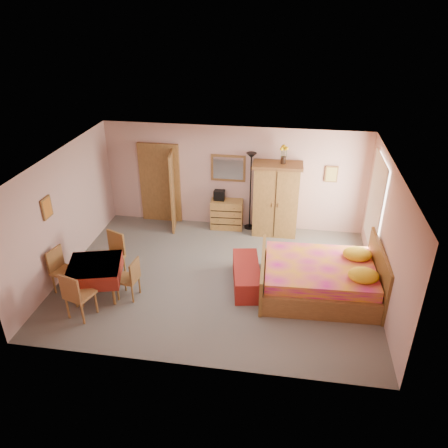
% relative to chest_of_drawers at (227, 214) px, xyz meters
% --- Properties ---
extents(floor, '(6.50, 6.50, 0.00)m').
position_rel_chest_of_drawers_xyz_m(floor, '(0.14, -2.28, -0.38)').
color(floor, slate).
rests_on(floor, ground).
extents(ceiling, '(6.50, 6.50, 0.00)m').
position_rel_chest_of_drawers_xyz_m(ceiling, '(0.14, -2.28, 2.22)').
color(ceiling, brown).
rests_on(ceiling, wall_back).
extents(wall_back, '(6.50, 0.10, 2.60)m').
position_rel_chest_of_drawers_xyz_m(wall_back, '(0.14, 0.22, 0.92)').
color(wall_back, '#D0A296').
rests_on(wall_back, floor).
extents(wall_front, '(6.50, 0.10, 2.60)m').
position_rel_chest_of_drawers_xyz_m(wall_front, '(0.14, -4.78, 0.92)').
color(wall_front, '#D0A296').
rests_on(wall_front, floor).
extents(wall_left, '(0.10, 5.00, 2.60)m').
position_rel_chest_of_drawers_xyz_m(wall_left, '(-3.11, -2.28, 0.92)').
color(wall_left, '#D0A296').
rests_on(wall_left, floor).
extents(wall_right, '(0.10, 5.00, 2.60)m').
position_rel_chest_of_drawers_xyz_m(wall_right, '(3.39, -2.28, 0.92)').
color(wall_right, '#D0A296').
rests_on(wall_right, floor).
extents(doorway, '(1.06, 0.12, 2.15)m').
position_rel_chest_of_drawers_xyz_m(doorway, '(-1.76, 0.19, 0.65)').
color(doorway, '#9E6B35').
rests_on(doorway, floor).
extents(window, '(0.08, 1.40, 1.95)m').
position_rel_chest_of_drawers_xyz_m(window, '(3.35, -1.08, 1.07)').
color(window, white).
rests_on(window, wall_right).
extents(picture_left, '(0.04, 0.32, 0.42)m').
position_rel_chest_of_drawers_xyz_m(picture_left, '(-3.08, -2.88, 1.32)').
color(picture_left, orange).
rests_on(picture_left, wall_left).
extents(picture_back, '(0.30, 0.04, 0.40)m').
position_rel_chest_of_drawers_xyz_m(picture_back, '(2.49, 0.19, 1.17)').
color(picture_back, '#D8BF59').
rests_on(picture_back, wall_back).
extents(chest_of_drawers, '(0.82, 0.44, 0.76)m').
position_rel_chest_of_drawers_xyz_m(chest_of_drawers, '(0.00, 0.00, 0.00)').
color(chest_of_drawers, '#B07E3B').
rests_on(chest_of_drawers, floor).
extents(wall_mirror, '(0.86, 0.05, 0.68)m').
position_rel_chest_of_drawers_xyz_m(wall_mirror, '(0.00, 0.21, 1.17)').
color(wall_mirror, silver).
rests_on(wall_mirror, wall_back).
extents(stereo, '(0.27, 0.20, 0.25)m').
position_rel_chest_of_drawers_xyz_m(stereo, '(-0.20, 0.03, 0.50)').
color(stereo, black).
rests_on(stereo, chest_of_drawers).
extents(floor_lamp, '(0.33, 0.33, 2.01)m').
position_rel_chest_of_drawers_xyz_m(floor_lamp, '(0.58, 0.08, 0.62)').
color(floor_lamp, black).
rests_on(floor_lamp, floor).
extents(wardrobe, '(1.18, 0.62, 1.84)m').
position_rel_chest_of_drawers_xyz_m(wardrobe, '(1.22, -0.10, 0.54)').
color(wardrobe, '#AA7A39').
rests_on(wardrobe, floor).
extents(sunflower_vase, '(0.18, 0.18, 0.45)m').
position_rel_chest_of_drawers_xyz_m(sunflower_vase, '(1.33, -0.06, 1.69)').
color(sunflower_vase, yellow).
rests_on(sunflower_vase, wardrobe).
extents(bed, '(2.41, 1.93, 1.08)m').
position_rel_chest_of_drawers_xyz_m(bed, '(2.22, -2.46, 0.16)').
color(bed, '#C31384').
rests_on(bed, floor).
extents(bench, '(0.74, 1.46, 0.46)m').
position_rel_chest_of_drawers_xyz_m(bench, '(0.77, -2.43, -0.15)').
color(bench, maroon).
rests_on(bench, floor).
extents(dining_table, '(1.21, 1.21, 0.72)m').
position_rel_chest_of_drawers_xyz_m(dining_table, '(-2.12, -3.21, -0.02)').
color(dining_table, maroon).
rests_on(dining_table, floor).
extents(chair_south, '(0.56, 0.56, 0.98)m').
position_rel_chest_of_drawers_xyz_m(chair_south, '(-2.14, -3.86, 0.11)').
color(chair_south, '#A46B37').
rests_on(chair_south, floor).
extents(chair_north, '(0.60, 0.60, 1.00)m').
position_rel_chest_of_drawers_xyz_m(chair_north, '(-2.06, -2.58, 0.12)').
color(chair_north, '#A87B39').
rests_on(chair_north, floor).
extents(chair_west, '(0.51, 0.51, 0.93)m').
position_rel_chest_of_drawers_xyz_m(chair_west, '(-2.79, -3.17, 0.09)').
color(chair_west, '#AE763B').
rests_on(chair_west, floor).
extents(chair_east, '(0.43, 0.43, 0.86)m').
position_rel_chest_of_drawers_xyz_m(chair_east, '(-1.48, -3.17, 0.05)').
color(chair_east, olive).
rests_on(chair_east, floor).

